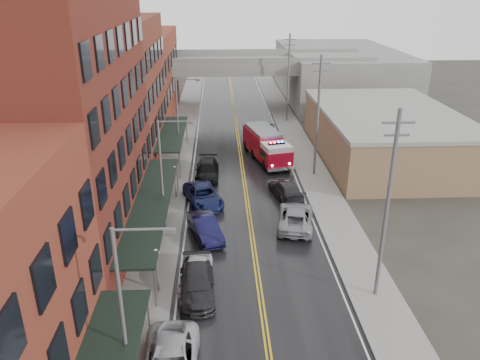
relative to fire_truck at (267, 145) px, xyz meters
name	(u,v)px	position (x,y,z in m)	size (l,w,h in m)	color
road	(246,197)	(-2.79, -9.61, -1.74)	(11.00, 160.00, 0.02)	black
sidewalk_left	(166,198)	(-10.09, -9.61, -1.68)	(3.00, 160.00, 0.15)	slate
sidewalk_right	(325,195)	(4.51, -9.61, -1.68)	(3.00, 160.00, 0.15)	slate
curb_left	(185,197)	(-8.44, -9.61, -1.68)	(0.30, 160.00, 0.15)	gray
curb_right	(308,195)	(2.86, -9.61, -1.68)	(0.30, 160.00, 0.15)	gray
brick_building_b	(61,125)	(-16.09, -16.61, 7.25)	(9.00, 20.00, 18.00)	#581917
brick_building_c	(114,92)	(-16.09, 0.89, 5.75)	(9.00, 15.00, 15.00)	#5E271C
brick_building_far	(140,76)	(-16.09, 18.39, 4.25)	(9.00, 20.00, 12.00)	maroon
tan_building	(385,136)	(13.21, 0.39, 0.75)	(14.00, 22.00, 5.00)	#8D654C
right_far_block	(339,74)	(15.21, 30.39, 2.25)	(18.00, 30.00, 8.00)	slate
awning_1	(152,202)	(-10.28, -16.61, 1.24)	(2.60, 18.00, 3.09)	black
awning_2	(172,133)	(-10.28, 0.89, 1.23)	(2.60, 13.00, 3.09)	black
globe_lamp_1	(157,261)	(-9.19, -23.61, 0.56)	(0.44, 0.44, 3.12)	#59595B
globe_lamp_2	(175,175)	(-9.19, -9.61, 0.56)	(0.44, 0.44, 3.12)	#59595B
street_lamp_0	(127,305)	(-9.34, -31.61, 3.44)	(2.64, 0.22, 9.00)	#59595B
street_lamp_1	(164,170)	(-9.34, -15.61, 3.44)	(2.64, 0.22, 9.00)	#59595B
street_lamp_2	(180,114)	(-9.34, 0.39, 3.44)	(2.64, 0.22, 9.00)	#59595B
utility_pole_0	(387,205)	(4.41, -24.61, 4.56)	(1.80, 0.24, 12.00)	#59595B
utility_pole_1	(318,115)	(4.41, -4.61, 4.56)	(1.80, 0.24, 12.00)	#59595B
utility_pole_2	(288,77)	(4.41, 15.39, 4.56)	(1.80, 0.24, 12.00)	#59595B
overpass	(234,71)	(-2.79, 22.39, 4.24)	(40.00, 10.00, 7.50)	slate
fire_truck	(267,145)	(0.00, 0.00, 0.00)	(5.13, 9.26, 3.23)	#A8071D
parked_car_left_3	(197,283)	(-6.75, -23.91, -0.97)	(2.19, 5.39, 1.56)	black
parked_car_left_4	(196,273)	(-6.87, -22.81, -0.98)	(1.83, 4.54, 1.55)	silver
parked_car_left_5	(205,228)	(-6.39, -16.81, -0.93)	(1.74, 4.99, 1.65)	black
parked_car_left_6	(203,195)	(-6.70, -10.81, -0.95)	(2.64, 5.73, 1.59)	#121945
parked_car_left_7	(207,170)	(-6.44, -4.81, -0.94)	(2.26, 5.57, 1.62)	black
parked_car_right_0	(296,217)	(0.81, -15.32, -0.94)	(2.70, 5.86, 1.63)	gray
parked_car_right_1	(286,189)	(0.81, -9.81, -0.99)	(2.14, 5.26, 1.53)	#252527
parked_car_right_2	(269,139)	(0.81, 5.23, -1.06)	(1.64, 4.08, 1.39)	silver
parked_car_right_3	(267,129)	(0.94, 9.28, -0.99)	(1.60, 4.59, 1.51)	black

